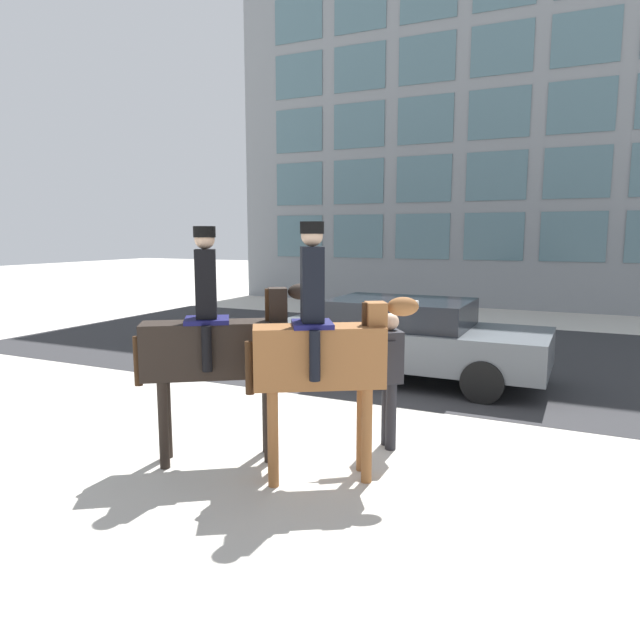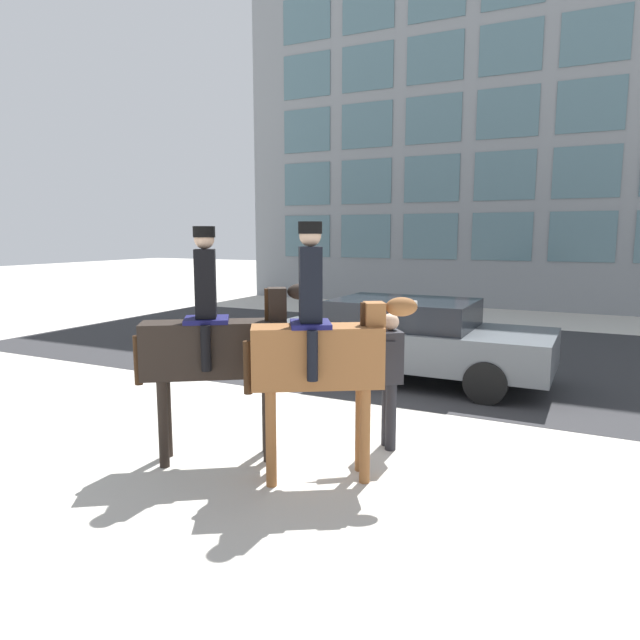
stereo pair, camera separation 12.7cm
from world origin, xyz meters
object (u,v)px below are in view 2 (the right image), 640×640
at_px(mounted_horse_lead, 218,342).
at_px(mounted_horse_companion, 320,349).
at_px(street_car_near_lane, 409,337).
at_px(pedestrian_bystander, 389,370).

xyz_separation_m(mounted_horse_lead, mounted_horse_companion, (1.26, 0.04, 0.03)).
distance_m(mounted_horse_lead, street_car_near_lane, 4.57).
bearing_deg(street_car_near_lane, mounted_horse_lead, -100.46).
height_order(mounted_horse_lead, street_car_near_lane, mounted_horse_lead).
xyz_separation_m(mounted_horse_lead, street_car_near_lane, (0.82, 4.45, -0.61)).
height_order(mounted_horse_lead, mounted_horse_companion, mounted_horse_companion).
height_order(pedestrian_bystander, street_car_near_lane, pedestrian_bystander).
bearing_deg(street_car_near_lane, mounted_horse_companion, -84.38).
relative_size(mounted_horse_companion, street_car_near_lane, 0.56).
relative_size(mounted_horse_lead, mounted_horse_companion, 0.99).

